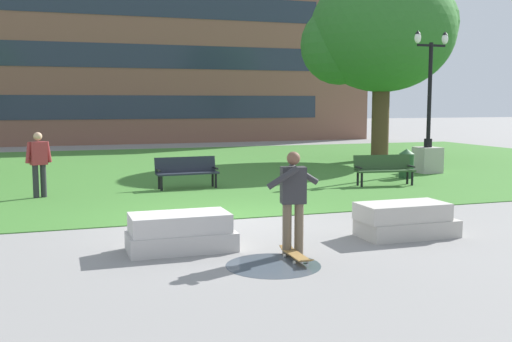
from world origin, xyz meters
The scene contains 14 objects.
ground_plane centered at (0.00, 0.00, 0.00)m, with size 140.00×140.00×0.00m, color gray.
grass_lawn centered at (0.00, 10.00, 0.01)m, with size 40.00×20.00×0.02m, color #3D752D.
concrete_block_center centered at (-1.35, -2.30, 0.31)m, with size 1.80×0.90×0.64m.
concrete_block_left centered at (2.84, -2.58, 0.31)m, with size 1.84×0.90×0.64m.
person_skateboarder centered at (0.35, -3.17, 0.97)m, with size 1.04×0.57×1.71m.
skateboard centered at (0.27, -3.50, 0.09)m, with size 0.26×1.02×0.14m.
puddle centered at (-0.18, -3.68, 0.00)m, with size 1.48×1.48×0.01m, color #47515B.
park_bench_near_left centered at (0.26, 4.83, 0.54)m, with size 1.82×0.61×0.90m.
park_bench_near_right centered at (6.01, 3.59, 0.54)m, with size 1.85×0.74×0.90m.
lamp_post_center centered at (9.15, 5.94, 1.02)m, with size 1.32×0.80×4.93m.
tree_far_left centered at (9.96, 10.81, 5.46)m, with size 6.46×6.15×8.14m.
trash_bin centered at (7.60, 4.85, 0.50)m, with size 0.49×0.49×0.96m.
person_bystander_near_lawn centered at (-3.75, 4.37, 0.98)m, with size 0.68×0.37×1.71m.
building_facade_distant centered at (1.31, 24.50, 6.43)m, with size 30.77×1.03×12.88m.
Camera 1 is at (-3.28, -12.13, 2.51)m, focal length 42.00 mm.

